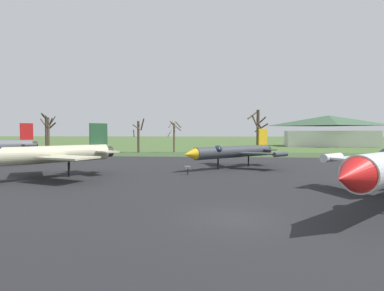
{
  "coord_description": "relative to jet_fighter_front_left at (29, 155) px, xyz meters",
  "views": [
    {
      "loc": [
        -0.73,
        -14.23,
        4.02
      ],
      "look_at": [
        -3.21,
        16.08,
        2.74
      ],
      "focal_mm": 28.9,
      "sensor_mm": 36.0,
      "label": 1
    }
  ],
  "objects": [
    {
      "name": "jet_fighter_rear_center",
      "position": [
        17.15,
        10.69,
        -0.28
      ],
      "size": [
        11.11,
        10.97,
        4.49
      ],
      "color": "#33383D",
      "rests_on": "ground"
    },
    {
      "name": "grass_verge_strip",
      "position": [
        16.14,
        31.95,
        -2.15
      ],
      "size": [
        155.58,
        12.0,
        0.06
      ],
      "primitive_type": "cube",
      "color": "#344A28",
      "rests_on": "ground"
    },
    {
      "name": "visitor_building",
      "position": [
        48.11,
        69.95,
        2.34
      ],
      "size": [
        26.76,
        16.84,
        9.07
      ],
      "color": "silver",
      "rests_on": "ground"
    },
    {
      "name": "bare_tree_right_of_center",
      "position": [
        6.78,
        37.46,
        1.42
      ],
      "size": [
        2.74,
        2.72,
        6.4
      ],
      "color": "brown",
      "rests_on": "ground"
    },
    {
      "name": "ground_plane",
      "position": [
        16.14,
        -9.84,
        -2.18
      ],
      "size": [
        600.0,
        600.0,
        0.0
      ],
      "primitive_type": "plane",
      "color": "#425B2D"
    },
    {
      "name": "asphalt_apron",
      "position": [
        16.14,
        3.58,
        -2.16
      ],
      "size": [
        95.58,
        44.74,
        0.05
      ],
      "primitive_type": "cube",
      "color": "black",
      "rests_on": "ground"
    },
    {
      "name": "jet_fighter_front_left",
      "position": [
        0.0,
        0.0,
        0.0
      ],
      "size": [
        12.16,
        13.83,
        4.91
      ],
      "color": "#B7B293",
      "rests_on": "ground"
    },
    {
      "name": "bare_tree_far_right",
      "position": [
        23.05,
        34.97,
        2.45
      ],
      "size": [
        4.07,
        3.31,
        8.28
      ],
      "color": "brown",
      "rests_on": "ground"
    },
    {
      "name": "bare_tree_left_of_center",
      "position": [
        -18.45,
        34.78,
        2.08
      ],
      "size": [
        2.56,
        2.92,
        7.94
      ],
      "color": "#42382D",
      "rests_on": "ground"
    },
    {
      "name": "bare_tree_center",
      "position": [
        -0.14,
        35.99,
        1.37
      ],
      "size": [
        2.61,
        2.57,
        6.86
      ],
      "color": "brown",
      "rests_on": "ground"
    },
    {
      "name": "info_placard_rear_center",
      "position": [
        12.67,
        4.57,
        -1.62
      ],
      "size": [
        0.54,
        0.27,
        0.89
      ],
      "color": "black",
      "rests_on": "ground"
    },
    {
      "name": "bare_tree_far_left",
      "position": [
        -19.34,
        37.04,
        1.76
      ],
      "size": [
        2.77,
        2.84,
        7.14
      ],
      "color": "brown",
      "rests_on": "ground"
    }
  ]
}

